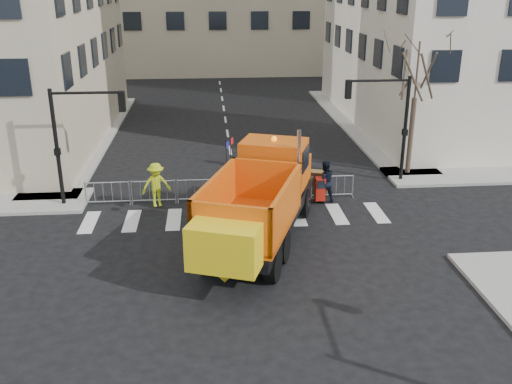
{
  "coord_description": "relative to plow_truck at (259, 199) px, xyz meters",
  "views": [
    {
      "loc": [
        -1.29,
        -17.46,
        9.8
      ],
      "look_at": [
        0.43,
        2.5,
        2.29
      ],
      "focal_mm": 40.0,
      "sensor_mm": 36.0,
      "label": 1
    }
  ],
  "objects": [
    {
      "name": "traffic_light_left",
      "position": [
        -8.57,
        4.75,
        0.79
      ],
      "size": [
        0.18,
        0.18,
        5.4
      ],
      "primitive_type": "cylinder",
      "color": "black",
      "rests_on": "ground"
    },
    {
      "name": "cop_b",
      "position": [
        3.42,
        4.25,
        -0.91
      ],
      "size": [
        1.08,
        0.9,
        2.01
      ],
      "primitive_type": "imported",
      "rotation": [
        0.0,
        0.0,
        3.3
      ],
      "color": "black",
      "rests_on": "ground"
    },
    {
      "name": "worker",
      "position": [
        -4.26,
        4.05,
        -0.75
      ],
      "size": [
        1.46,
        1.09,
        2.02
      ],
      "primitive_type": "imported",
      "rotation": [
        0.0,
        0.0,
        0.29
      ],
      "color": "#ADBE16",
      "rests_on": "sidewalk_back"
    },
    {
      "name": "cop_c",
      "position": [
        1.66,
        4.25,
        -1.04
      ],
      "size": [
        1.06,
        0.99,
        1.75
      ],
      "primitive_type": "imported",
      "rotation": [
        0.0,
        0.0,
        3.85
      ],
      "color": "black",
      "rests_on": "ground"
    },
    {
      "name": "newspaper_box",
      "position": [
        3.2,
        4.14,
        -1.21
      ],
      "size": [
        0.45,
        0.4,
        1.1
      ],
      "primitive_type": "cube",
      "rotation": [
        0.0,
        0.0,
        0.0
      ],
      "color": "#AD180D",
      "rests_on": "sidewalk_back"
    },
    {
      "name": "ground",
      "position": [
        -0.57,
        -2.75,
        -1.91
      ],
      "size": [
        120.0,
        120.0,
        0.0
      ],
      "primitive_type": "plane",
      "color": "black",
      "rests_on": "ground"
    },
    {
      "name": "plow_truck",
      "position": [
        0.0,
        0.0,
        0.0
      ],
      "size": [
        6.52,
        11.43,
        4.3
      ],
      "rotation": [
        0.0,
        0.0,
        1.23
      ],
      "color": "black",
      "rests_on": "ground"
    },
    {
      "name": "street_tree",
      "position": [
        8.63,
        7.75,
        1.84
      ],
      "size": [
        3.0,
        3.0,
        7.5
      ],
      "primitive_type": null,
      "color": "#382B21",
      "rests_on": "ground"
    },
    {
      "name": "cop_a",
      "position": [
        2.41,
        4.25,
        -1.04
      ],
      "size": [
        0.75,
        0.64,
        1.74
      ],
      "primitive_type": "imported",
      "rotation": [
        0.0,
        0.0,
        3.56
      ],
      "color": "black",
      "rests_on": "ground"
    },
    {
      "name": "crowd_barriers",
      "position": [
        -1.32,
        4.85,
        -1.36
      ],
      "size": [
        12.6,
        0.6,
        1.1
      ],
      "primitive_type": null,
      "color": "#9EA0A5",
      "rests_on": "ground"
    },
    {
      "name": "sidewalk_back",
      "position": [
        -0.57,
        5.75,
        -1.84
      ],
      "size": [
        64.0,
        5.0,
        0.15
      ],
      "primitive_type": "cube",
      "color": "gray",
      "rests_on": "ground"
    },
    {
      "name": "traffic_light_right",
      "position": [
        7.93,
        6.75,
        0.79
      ],
      "size": [
        0.18,
        0.18,
        5.4
      ],
      "primitive_type": "cylinder",
      "color": "black",
      "rests_on": "ground"
    }
  ]
}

